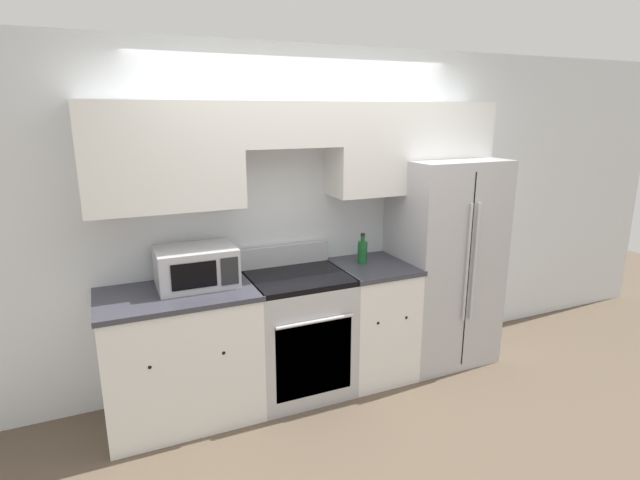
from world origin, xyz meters
TOP-DOWN VIEW (x-y plane):
  - ground_plane at (0.00, 0.00)m, footprint 12.00×12.00m
  - wall_back at (0.01, 0.59)m, footprint 8.00×0.39m
  - lower_cabinets_left at (-1.06, 0.31)m, footprint 1.05×0.64m
  - lower_cabinets_right at (0.46, 0.31)m, footprint 0.58×0.64m
  - oven_range at (-0.18, 0.31)m, footprint 0.73×0.65m
  - refrigerator at (1.15, 0.35)m, footprint 0.83×0.72m
  - microwave at (-0.90, 0.39)m, footprint 0.54×0.40m
  - bottle at (0.41, 0.39)m, footprint 0.08×0.08m

SIDE VIEW (x-z plane):
  - ground_plane at x=0.00m, z-range 0.00..0.00m
  - lower_cabinets_left at x=-1.06m, z-range 0.00..0.94m
  - lower_cabinets_right at x=0.46m, z-range 0.00..0.94m
  - oven_range at x=-0.18m, z-range -0.07..1.02m
  - refrigerator at x=1.15m, z-range 0.00..1.74m
  - bottle at x=0.41m, z-range 0.91..1.15m
  - microwave at x=-0.90m, z-range 0.94..1.21m
  - wall_back at x=0.01m, z-range 0.19..2.79m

